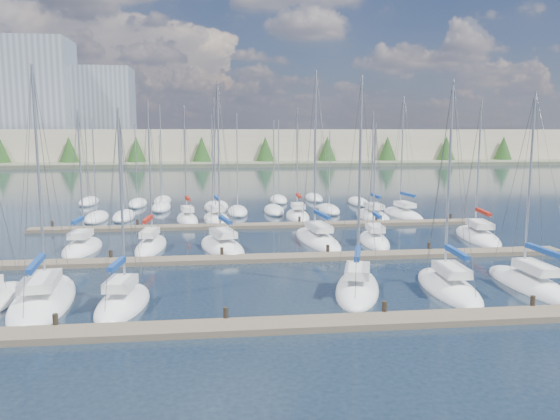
{
  "coord_description": "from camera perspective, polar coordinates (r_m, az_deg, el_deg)",
  "views": [
    {
      "loc": [
        -4.41,
        -22.87,
        9.35
      ],
      "look_at": [
        0.0,
        14.0,
        4.0
      ],
      "focal_mm": 35.0,
      "sensor_mm": 36.0,
      "label": 1
    }
  ],
  "objects": [
    {
      "name": "dock_far",
      "position": [
        53.86,
        -2.02,
        -1.64
      ],
      "size": [
        44.0,
        1.93,
        1.1
      ],
      "color": "#6B5E4C",
      "rests_on": "ground"
    },
    {
      "name": "sailboat_q",
      "position": [
        60.65,
        9.66,
        -0.63
      ],
      "size": [
        3.1,
        8.47,
        12.21
      ],
      "rotation": [
        0.0,
        0.0,
        -0.02
      ],
      "color": "white",
      "rests_on": "ground"
    },
    {
      "name": "sailboat_r",
      "position": [
        62.56,
        12.72,
        -0.43
      ],
      "size": [
        3.44,
        8.79,
        13.99
      ],
      "rotation": [
        0.0,
        0.0,
        0.11
      ],
      "color": "white",
      "rests_on": "ground"
    },
    {
      "name": "sailboat_m",
      "position": [
        51.32,
        19.94,
        -2.6
      ],
      "size": [
        4.29,
        9.55,
        12.74
      ],
      "rotation": [
        0.0,
        0.0,
        -0.16
      ],
      "color": "white",
      "rests_on": "ground"
    },
    {
      "name": "sailboat_b",
      "position": [
        33.13,
        -23.5,
        -8.59
      ],
      "size": [
        4.26,
        10.41,
        13.68
      ],
      "rotation": [
        0.0,
        0.0,
        0.11
      ],
      "color": "white",
      "rests_on": "ground"
    },
    {
      "name": "sailboat_k",
      "position": [
        46.93,
        3.92,
        -3.08
      ],
      "size": [
        3.77,
        10.41,
        15.18
      ],
      "rotation": [
        0.0,
        0.0,
        0.1
      ],
      "color": "white",
      "rests_on": "ground"
    },
    {
      "name": "dock_mid",
      "position": [
        40.2,
        -0.34,
        -5.03
      ],
      "size": [
        44.0,
        1.93,
        1.1
      ],
      "color": "#6B5E4C",
      "rests_on": "ground"
    },
    {
      "name": "sailboat_i",
      "position": [
        45.34,
        -13.34,
        -3.67
      ],
      "size": [
        2.74,
        7.72,
        12.59
      ],
      "rotation": [
        0.0,
        0.0,
        -0.08
      ],
      "color": "white",
      "rests_on": "ground"
    },
    {
      "name": "sailboat_l",
      "position": [
        46.91,
        9.81,
        -3.2
      ],
      "size": [
        2.86,
        7.06,
        10.78
      ],
      "rotation": [
        0.0,
        0.0,
        -0.09
      ],
      "color": "white",
      "rests_on": "ground"
    },
    {
      "name": "sailboat_n",
      "position": [
        58.26,
        -9.67,
        -0.95
      ],
      "size": [
        3.16,
        7.2,
        12.79
      ],
      "rotation": [
        0.0,
        0.0,
        0.16
      ],
      "color": "white",
      "rests_on": "ground"
    },
    {
      "name": "sailboat_p",
      "position": [
        59.89,
        1.85,
        -0.61
      ],
      "size": [
        2.71,
        7.43,
        12.64
      ],
      "rotation": [
        0.0,
        0.0,
        -0.04
      ],
      "color": "white",
      "rests_on": "ground"
    },
    {
      "name": "dock_near",
      "position": [
        26.89,
        3.1,
        -11.81
      ],
      "size": [
        44.0,
        1.93,
        1.1
      ],
      "color": "#6B5E4C",
      "rests_on": "ground"
    },
    {
      "name": "sailboat_e",
      "position": [
        34.23,
        17.18,
        -7.71
      ],
      "size": [
        3.17,
        8.37,
        13.11
      ],
      "rotation": [
        0.0,
        0.0,
        -0.06
      ],
      "color": "white",
      "rests_on": "ground"
    },
    {
      "name": "shoreline",
      "position": [
        172.88,
        -9.85,
        7.44
      ],
      "size": [
        400.0,
        60.0,
        38.0
      ],
      "color": "#666B51",
      "rests_on": "ground"
    },
    {
      "name": "sailboat_d",
      "position": [
        32.82,
        8.08,
        -8.09
      ],
      "size": [
        4.75,
        8.48,
        13.3
      ],
      "rotation": [
        0.0,
        0.0,
        -0.29
      ],
      "color": "white",
      "rests_on": "ground"
    },
    {
      "name": "sailboat_j",
      "position": [
        44.27,
        -6.07,
        -3.8
      ],
      "size": [
        4.77,
        8.84,
        14.04
      ],
      "rotation": [
        0.0,
        0.0,
        0.23
      ],
      "color": "white",
      "rests_on": "ground"
    },
    {
      "name": "sailboat_o",
      "position": [
        58.18,
        -6.66,
        -0.91
      ],
      "size": [
        3.48,
        7.45,
        13.59
      ],
      "rotation": [
        0.0,
        0.0,
        0.12
      ],
      "color": "white",
      "rests_on": "ground"
    },
    {
      "name": "sailboat_h",
      "position": [
        46.28,
        -19.94,
        -3.73
      ],
      "size": [
        2.93,
        6.96,
        11.76
      ],
      "rotation": [
        0.0,
        0.0,
        -0.05
      ],
      "color": "white",
      "rests_on": "ground"
    },
    {
      "name": "sailboat_f",
      "position": [
        36.55,
        24.67,
        -7.1
      ],
      "size": [
        2.57,
        8.71,
        12.45
      ],
      "rotation": [
        0.0,
        0.0,
        0.02
      ],
      "color": "white",
      "rests_on": "ground"
    },
    {
      "name": "distant_boats",
      "position": [
        67.25,
        -6.7,
        0.4
      ],
      "size": [
        36.93,
        20.75,
        13.3
      ],
      "color": "#9EA0A5",
      "rests_on": "ground"
    },
    {
      "name": "ground",
      "position": [
        83.51,
        -3.75,
        1.75
      ],
      "size": [
        400.0,
        400.0,
        0.0
      ],
      "primitive_type": "plane",
      "color": "#1B2837",
      "rests_on": "ground"
    },
    {
      "name": "sailboat_c",
      "position": [
        31.03,
        -16.09,
        -9.31
      ],
      "size": [
        3.14,
        6.81,
        11.34
      ],
      "rotation": [
        0.0,
        0.0,
        -0.1
      ],
      "color": "white",
      "rests_on": "ground"
    }
  ]
}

